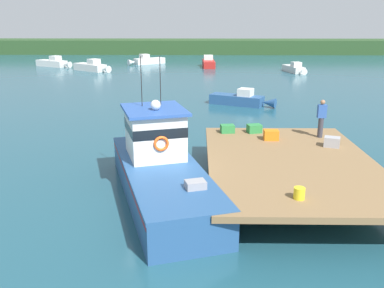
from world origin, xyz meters
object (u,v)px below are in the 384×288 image
object	(u,v)px
main_fishing_boat	(159,166)
deckhand_by_the_boat	(321,118)
mooring_buoy_channel_marker	(144,111)
moored_boat_near_channel	(241,99)
crate_stack_mid_dock	(332,142)
mooring_buoy_inshore	(129,112)
moored_boat_mid_harbor	(92,67)
mooring_buoy_spare_mooring	(133,137)
moored_boat_off_the_point	(208,63)
moored_boat_far_left	(54,63)
moored_boat_far_right	(295,69)
crate_single_far	(254,129)
crate_single_by_cleat	(271,135)
bait_bucket	(299,193)
moored_boat_outer_mooring	(147,61)
crate_stack_near_edge	(227,129)

from	to	relation	value
main_fishing_boat	deckhand_by_the_boat	bearing A→B (deg)	25.81
main_fishing_boat	mooring_buoy_channel_marker	bearing A→B (deg)	99.96
deckhand_by_the_boat	moored_boat_near_channel	distance (m)	12.91
crate_stack_mid_dock	mooring_buoy_inshore	size ratio (longest dim) A/B	1.26
moored_boat_mid_harbor	mooring_buoy_spare_mooring	size ratio (longest dim) A/B	11.84
moored_boat_near_channel	moored_boat_off_the_point	xyz separation A→B (m)	(-1.84, 24.84, 0.08)
moored_boat_mid_harbor	moored_boat_near_channel	size ratio (longest dim) A/B	1.09
moored_boat_far_left	moored_boat_mid_harbor	xyz separation A→B (m)	(6.17, -4.54, 0.01)
main_fishing_boat	moored_boat_off_the_point	bearing A→B (deg)	86.25
moored_boat_near_channel	moored_boat_far_right	distance (m)	20.69
crate_single_far	deckhand_by_the_boat	distance (m)	2.89
moored_boat_far_right	crate_single_by_cleat	bearing A→B (deg)	-104.27
moored_boat_far_left	bait_bucket	bearing A→B (deg)	-63.33
moored_boat_mid_harbor	mooring_buoy_channel_marker	world-z (taller)	moored_boat_mid_harbor
moored_boat_near_channel	moored_boat_off_the_point	bearing A→B (deg)	94.24
moored_boat_far_left	moored_boat_mid_harbor	bearing A→B (deg)	-36.36
moored_boat_far_left	moored_boat_outer_mooring	distance (m)	12.28
deckhand_by_the_boat	moored_boat_mid_harbor	xyz separation A→B (m)	(-18.01, 32.55, -1.56)
deckhand_by_the_boat	moored_boat_mid_harbor	distance (m)	37.23
crate_stack_near_edge	mooring_buoy_inshore	world-z (taller)	crate_stack_near_edge
crate_single_by_cleat	moored_boat_off_the_point	size ratio (longest dim) A/B	0.10
bait_bucket	moored_boat_far_left	distance (m)	48.62
moored_boat_mid_harbor	mooring_buoy_spare_mooring	xyz separation A→B (m)	(9.44, -29.35, -0.28)
moored_boat_outer_mooring	moored_boat_near_channel	bearing A→B (deg)	-69.79
bait_bucket	mooring_buoy_spare_mooring	distance (m)	11.45
crate_stack_near_edge	crate_single_by_cleat	distance (m)	2.08
deckhand_by_the_boat	mooring_buoy_spare_mooring	distance (m)	9.33
crate_stack_near_edge	moored_boat_mid_harbor	world-z (taller)	crate_stack_near_edge
crate_stack_mid_dock	mooring_buoy_spare_mooring	bearing A→B (deg)	152.23
crate_single_by_cleat	moored_boat_off_the_point	bearing A→B (deg)	92.72
moored_boat_outer_mooring	bait_bucket	bearing A→B (deg)	-77.92
moored_boat_outer_mooring	moored_boat_off_the_point	world-z (taller)	moored_boat_off_the_point
bait_bucket	deckhand_by_the_boat	distance (m)	6.81
bait_bucket	crate_stack_near_edge	bearing A→B (deg)	102.52
crate_stack_near_edge	moored_boat_mid_harbor	size ratio (longest dim) A/B	0.11
crate_single_by_cleat	deckhand_by_the_boat	xyz separation A→B (m)	(2.16, 0.42, 0.65)
crate_single_far	mooring_buoy_channel_marker	world-z (taller)	crate_single_far
moored_boat_off_the_point	mooring_buoy_spare_mooring	world-z (taller)	moored_boat_off_the_point
moored_boat_near_channel	mooring_buoy_channel_marker	distance (m)	7.44
moored_boat_off_the_point	moored_boat_outer_mooring	bearing A→B (deg)	160.22
moored_boat_mid_harbor	mooring_buoy_spare_mooring	world-z (taller)	moored_boat_mid_harbor
crate_single_far	mooring_buoy_inshore	xyz separation A→B (m)	(-7.04, 8.43, -1.15)
deckhand_by_the_boat	moored_boat_near_channel	bearing A→B (deg)	99.53
crate_single_by_cleat	mooring_buoy_inshore	distance (m)	12.26
moored_boat_near_channel	mooring_buoy_inshore	size ratio (longest dim) A/B	10.04
moored_boat_mid_harbor	moored_boat_near_channel	distance (m)	25.48
moored_boat_far_right	mooring_buoy_channel_marker	xyz separation A→B (m)	(-14.85, -22.19, -0.23)
moored_boat_far_left	mooring_buoy_inshore	distance (m)	31.45
crate_stack_mid_dock	moored_boat_far_left	size ratio (longest dim) A/B	0.11
mooring_buoy_spare_mooring	crate_single_far	bearing A→B (deg)	-23.08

